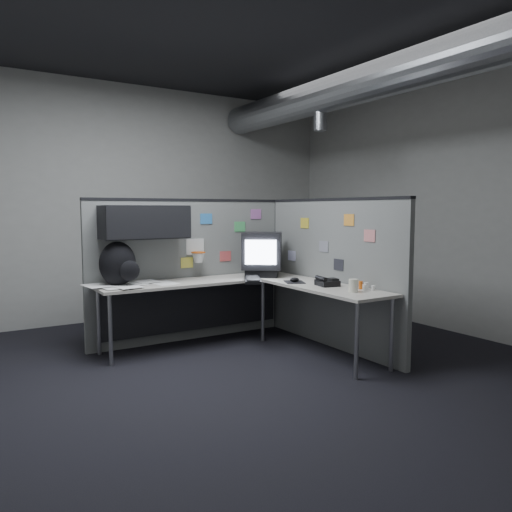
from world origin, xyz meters
TOP-DOWN VIEW (x-y plane):
  - room at (0.56, 0.00)m, footprint 5.62×5.62m
  - partition_back at (-0.25, 1.23)m, footprint 2.44×0.42m
  - partition_right at (1.10, 0.22)m, footprint 0.07×2.23m
  - desk at (0.15, 0.70)m, footprint 2.31×2.11m
  - monitor at (0.66, 0.93)m, footprint 0.62×0.62m
  - keyboard at (0.32, 0.60)m, footprint 0.38×0.50m
  - mouse at (0.67, 0.30)m, footprint 0.28×0.30m
  - phone at (0.81, -0.07)m, footprint 0.23×0.25m
  - bottles at (0.95, -0.47)m, footprint 0.13×0.16m
  - cup at (0.77, -0.50)m, footprint 0.11×0.11m
  - papers at (-0.89, 1.02)m, footprint 0.95×0.65m
  - backpack at (-1.01, 1.03)m, footprint 0.42×0.38m

SIDE VIEW (x-z plane):
  - desk at x=0.15m, z-range 0.25..0.98m
  - papers at x=-0.89m, z-range 0.73..0.75m
  - mouse at x=0.67m, z-range 0.72..0.77m
  - keyboard at x=0.32m, z-range 0.73..0.77m
  - bottles at x=0.95m, z-range 0.72..0.80m
  - phone at x=0.81m, z-range 0.72..0.82m
  - cup at x=0.77m, z-range 0.73..0.85m
  - partition_right at x=1.10m, z-range 0.00..1.63m
  - backpack at x=-1.01m, z-range 0.72..1.18m
  - monitor at x=0.66m, z-range 0.74..1.25m
  - partition_back at x=-0.25m, z-range 0.18..1.81m
  - room at x=0.56m, z-range 0.49..3.71m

